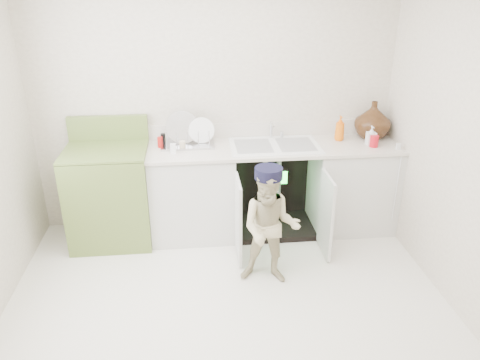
# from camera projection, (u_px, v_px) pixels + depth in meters

# --- Properties ---
(ground) EXTENTS (3.50, 3.50, 0.00)m
(ground) POSITION_uv_depth(u_px,v_px,m) (229.00, 307.00, 3.68)
(ground) COLOR beige
(ground) RESTS_ON ground
(room_shell) EXTENTS (6.00, 5.50, 1.26)m
(room_shell) POSITION_uv_depth(u_px,v_px,m) (227.00, 160.00, 3.17)
(room_shell) COLOR beige
(room_shell) RESTS_ON ground
(counter_run) EXTENTS (2.44, 1.02, 1.27)m
(counter_run) POSITION_uv_depth(u_px,v_px,m) (277.00, 185.00, 4.64)
(counter_run) COLOR silver
(counter_run) RESTS_ON ground
(avocado_stove) EXTENTS (0.75, 0.65, 1.17)m
(avocado_stove) POSITION_uv_depth(u_px,v_px,m) (110.00, 194.00, 4.46)
(avocado_stove) COLOR olive
(avocado_stove) RESTS_ON ground
(repair_worker) EXTENTS (0.57, 0.78, 1.03)m
(repair_worker) POSITION_uv_depth(u_px,v_px,m) (270.00, 227.00, 3.81)
(repair_worker) COLOR beige
(repair_worker) RESTS_ON ground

